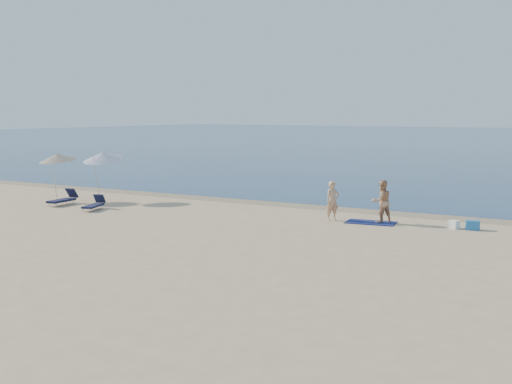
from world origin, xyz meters
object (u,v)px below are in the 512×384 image
person_right (382,201)px  umbrella_near (103,156)px  blue_cooler (472,225)px  person_left (332,201)px

person_right → umbrella_near: bearing=-43.0°
person_right → blue_cooler: person_right is taller
blue_cooler → person_right: bearing=166.9°
blue_cooler → umbrella_near: 17.91m
blue_cooler → umbrella_near: size_ratio=0.19×
person_left → umbrella_near: (-12.34, -0.11, 1.41)m
person_left → umbrella_near: bearing=125.2°
person_right → blue_cooler: bearing=137.9°
blue_cooler → person_left: bearing=170.6°
person_left → umbrella_near: 12.42m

